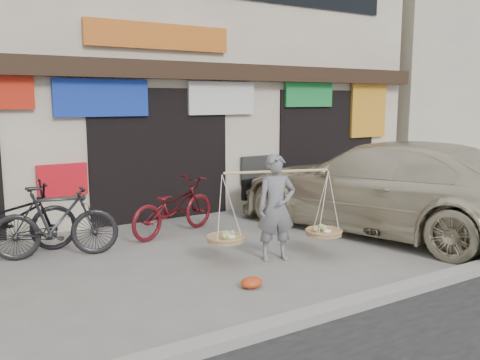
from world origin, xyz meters
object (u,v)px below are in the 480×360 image
suv (383,186)px  bike_0 (4,221)px  bike_2 (173,207)px  bike_1 (55,222)px  street_vendor (276,212)px

suv → bike_0: bearing=-33.1°
bike_2 → suv: suv is taller
bike_0 → suv: bearing=-106.9°
bike_1 → bike_2: size_ratio=0.98×
street_vendor → bike_2: 2.35m
street_vendor → suv: (2.75, 0.38, 0.10)m
bike_1 → bike_2: bike_1 is taller
bike_1 → suv: suv is taller
street_vendor → bike_0: (-3.55, 2.38, -0.18)m
bike_2 → suv: size_ratio=0.31×
street_vendor → bike_0: street_vendor is taller
bike_1 → suv: 5.83m
bike_2 → bike_1: bearing=79.3°
bike_0 → suv: (6.30, -2.01, 0.27)m
bike_0 → bike_2: 2.84m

